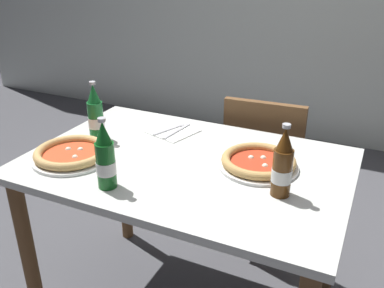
% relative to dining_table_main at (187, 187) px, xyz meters
% --- Properties ---
extents(dining_table_main, '(1.20, 0.80, 0.75)m').
position_rel_dining_table_main_xyz_m(dining_table_main, '(0.00, 0.00, 0.00)').
color(dining_table_main, silver).
rests_on(dining_table_main, ground_plane).
extents(chair_behind_table, '(0.42, 0.42, 0.85)m').
position_rel_dining_table_main_xyz_m(chair_behind_table, '(0.15, 0.61, -0.15)').
color(chair_behind_table, brown).
rests_on(chair_behind_table, ground_plane).
extents(pizza_margherita_near, '(0.30, 0.30, 0.04)m').
position_rel_dining_table_main_xyz_m(pizza_margherita_near, '(-0.40, -0.17, 0.14)').
color(pizza_margherita_near, white).
rests_on(pizza_margherita_near, dining_table_main).
extents(pizza_marinara_far, '(0.29, 0.29, 0.04)m').
position_rel_dining_table_main_xyz_m(pizza_marinara_far, '(0.26, 0.07, 0.14)').
color(pizza_marinara_far, white).
rests_on(pizza_marinara_far, dining_table_main).
extents(beer_bottle_left, '(0.07, 0.07, 0.25)m').
position_rel_dining_table_main_xyz_m(beer_bottle_left, '(0.38, -0.08, 0.22)').
color(beer_bottle_left, '#512D0F').
rests_on(beer_bottle_left, dining_table_main).
extents(beer_bottle_center, '(0.07, 0.07, 0.25)m').
position_rel_dining_table_main_xyz_m(beer_bottle_center, '(-0.43, 0.03, 0.22)').
color(beer_bottle_center, '#196B2D').
rests_on(beer_bottle_center, dining_table_main).
extents(beer_bottle_right, '(0.07, 0.07, 0.25)m').
position_rel_dining_table_main_xyz_m(beer_bottle_right, '(-0.16, -0.28, 0.22)').
color(beer_bottle_right, '#14591E').
rests_on(beer_bottle_right, dining_table_main).
extents(napkin_with_cutlery, '(0.22, 0.22, 0.01)m').
position_rel_dining_table_main_xyz_m(napkin_with_cutlery, '(-0.18, 0.23, 0.12)').
color(napkin_with_cutlery, white).
rests_on(napkin_with_cutlery, dining_table_main).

